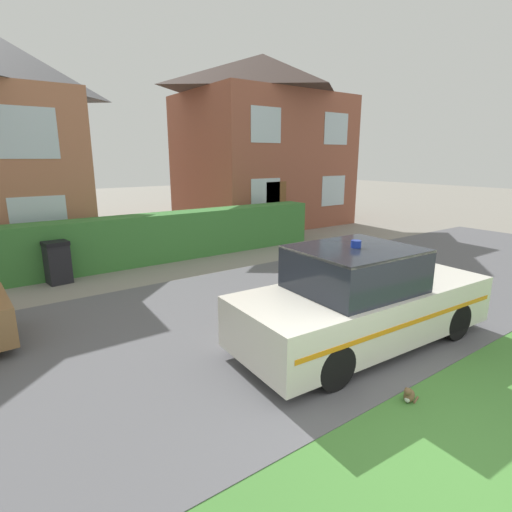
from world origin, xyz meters
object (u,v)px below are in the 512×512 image
(police_car, at_px, (362,300))
(cat, at_px, (409,395))
(wheelie_bin, at_px, (56,261))
(house_right, at_px, (262,141))

(police_car, height_order, cat, police_car)
(police_car, relative_size, wheelie_bin, 4.36)
(police_car, distance_m, wheelie_bin, 7.51)
(cat, xyz_separation_m, wheelie_bin, (-2.67, 8.14, 0.44))
(police_car, relative_size, house_right, 0.62)
(house_right, height_order, wheelie_bin, house_right)
(cat, bearing_deg, house_right, -135.97)
(police_car, xyz_separation_m, wheelie_bin, (-3.47, 6.65, -0.23))
(police_car, bearing_deg, house_right, 63.59)
(police_car, xyz_separation_m, cat, (-0.80, -1.49, -0.66))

